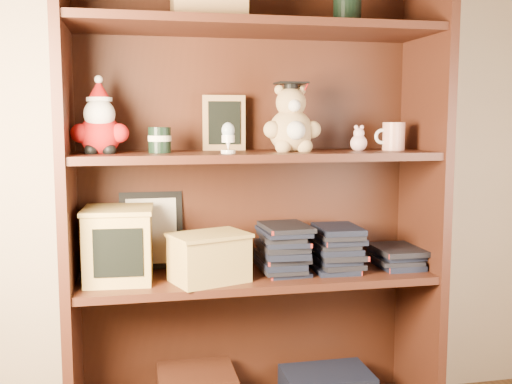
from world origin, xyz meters
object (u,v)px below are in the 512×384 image
treats_box (119,244)px  teacher_mug (393,136)px  grad_teddy_bear (291,125)px  bookcase (252,203)px

treats_box → teacher_mug: bearing=0.1°
grad_teddy_bear → treats_box: bearing=179.4°
bookcase → grad_teddy_bear: bookcase is taller
grad_teddy_bear → treats_box: 0.66m
grad_teddy_bear → teacher_mug: bearing=1.1°
bookcase → treats_box: bearing=-173.2°
bookcase → treats_box: (-0.43, -0.05, -0.11)m
bookcase → teacher_mug: 0.52m
bookcase → grad_teddy_bear: 0.29m
grad_teddy_bear → treats_box: grad_teddy_bear is taller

